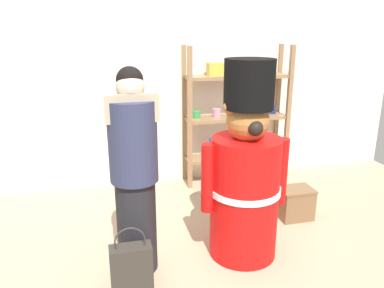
{
  "coord_description": "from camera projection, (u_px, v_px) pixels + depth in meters",
  "views": [
    {
      "loc": [
        -0.62,
        -2.22,
        1.83
      ],
      "look_at": [
        0.04,
        0.4,
        1.0
      ],
      "focal_mm": 35.1,
      "sensor_mm": 36.0,
      "label": 1
    }
  ],
  "objects": [
    {
      "name": "shopping_bag",
      "position": [
        131.0,
        268.0,
        2.68
      ],
      "size": [
        0.3,
        0.13,
        0.52
      ],
      "color": "#332D28",
      "rests_on": "ground_plane"
    },
    {
      "name": "teddy_bear_guard",
      "position": [
        245.0,
        177.0,
        3.01
      ],
      "size": [
        0.73,
        0.58,
        1.62
      ],
      "color": "red",
      "rests_on": "ground_plane"
    },
    {
      "name": "back_wall",
      "position": [
        152.0,
        76.0,
        4.4
      ],
      "size": [
        6.4,
        0.12,
        2.6
      ],
      "primitive_type": "cube",
      "color": "silver",
      "rests_on": "ground_plane"
    },
    {
      "name": "display_crate",
      "position": [
        295.0,
        203.0,
        3.76
      ],
      "size": [
        0.34,
        0.26,
        0.32
      ],
      "color": "brown",
      "rests_on": "ground_plane"
    },
    {
      "name": "merchandise_shelf",
      "position": [
        236.0,
        113.0,
        4.55
      ],
      "size": [
        1.28,
        0.35,
        1.66
      ],
      "color": "#93704C",
      "rests_on": "ground_plane"
    },
    {
      "name": "person_shopper",
      "position": [
        134.0,
        173.0,
        2.78
      ],
      "size": [
        0.37,
        0.36,
        1.59
      ],
      "color": "black",
      "rests_on": "ground_plane"
    }
  ]
}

